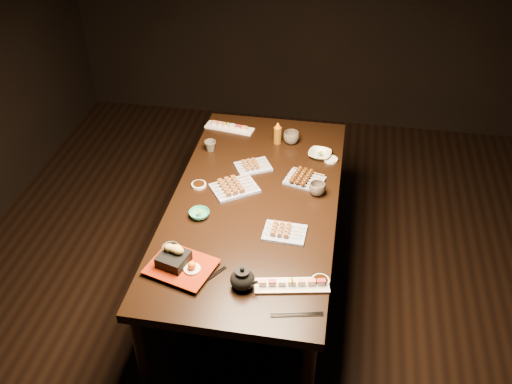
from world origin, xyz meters
TOP-DOWN VIEW (x-y plane):
  - ground at (0.00, 0.00)m, footprint 5.00×5.00m
  - dining_table at (-0.03, 0.26)m, footprint 0.94×1.82m
  - sushi_platter_near at (0.25, -0.35)m, footprint 0.35×0.16m
  - sushi_platter_far at (-0.32, 0.97)m, footprint 0.33×0.14m
  - yakitori_plate_center at (-0.16, 0.34)m, footprint 0.30×0.29m
  - yakitori_plate_right at (0.17, 0.01)m, footprint 0.22×0.16m
  - yakitori_plate_left at (-0.09, 0.56)m, footprint 0.24×0.22m
  - tsukune_plate at (0.22, 0.48)m, footprint 0.24×0.20m
  - edamame_bowl_green at (-0.29, 0.07)m, footprint 0.14×0.14m
  - edamame_bowl_cream at (0.28, 0.75)m, footprint 0.16×0.16m
  - tempura_tray at (-0.28, -0.32)m, footprint 0.35×0.31m
  - teacup_near_left at (-0.34, -0.26)m, footprint 0.11×0.11m
  - teacup_mid_right at (0.30, 0.37)m, footprint 0.12×0.12m
  - teacup_far_left at (-0.38, 0.70)m, footprint 0.09×0.09m
  - teacup_far_right at (0.09, 0.87)m, footprint 0.12×0.12m
  - teapot at (0.03, -0.38)m, footprint 0.17×0.17m
  - condiment_bottle at (0.01, 0.86)m, footprint 0.06×0.06m
  - sauce_dish_west at (-0.36, 0.33)m, footprint 0.11×0.11m
  - sauce_dish_east at (0.35, 0.72)m, footprint 0.11×0.11m
  - sauce_dish_se at (0.37, -0.30)m, footprint 0.10×0.10m
  - sauce_dish_nw at (-0.28, 0.96)m, footprint 0.10×0.10m
  - chopsticks_near at (-0.14, -0.36)m, footprint 0.14×0.18m
  - chopsticks_se at (0.29, -0.51)m, footprint 0.23×0.07m

SIDE VIEW (x-z plane):
  - ground at x=0.00m, z-range 0.00..0.00m
  - dining_table at x=-0.03m, z-range 0.00..0.75m
  - chopsticks_near at x=-0.14m, z-range 0.75..0.76m
  - chopsticks_se at x=0.29m, z-range 0.75..0.76m
  - sauce_dish_nw at x=-0.28m, z-range 0.75..0.76m
  - sauce_dish_east at x=0.35m, z-range 0.75..0.76m
  - sauce_dish_west at x=-0.36m, z-range 0.75..0.76m
  - sauce_dish_se at x=0.37m, z-range 0.75..0.76m
  - edamame_bowl_cream at x=0.28m, z-range 0.75..0.78m
  - edamame_bowl_green at x=-0.29m, z-range 0.75..0.78m
  - sushi_platter_far at x=-0.32m, z-range 0.75..0.79m
  - sushi_platter_near at x=0.25m, z-range 0.75..0.79m
  - yakitori_plate_left at x=-0.09m, z-range 0.75..0.80m
  - tsukune_plate at x=0.22m, z-range 0.75..0.80m
  - yakitori_plate_right at x=0.17m, z-range 0.75..0.80m
  - yakitori_plate_center at x=-0.16m, z-range 0.75..0.81m
  - teacup_far_left at x=-0.38m, z-range 0.75..0.82m
  - teacup_mid_right at x=0.30m, z-range 0.75..0.82m
  - teacup_far_right at x=0.09m, z-range 0.75..0.83m
  - teacup_near_left at x=-0.34m, z-range 0.75..0.83m
  - tempura_tray at x=-0.28m, z-range 0.75..0.86m
  - teapot at x=0.03m, z-range 0.75..0.86m
  - condiment_bottle at x=0.01m, z-range 0.75..0.90m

